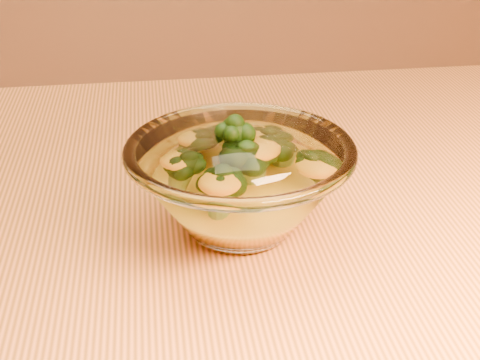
# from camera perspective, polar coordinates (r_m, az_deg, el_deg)

# --- Properties ---
(table) EXTENTS (1.20, 0.80, 0.75)m
(table) POSITION_cam_1_polar(r_m,az_deg,el_deg) (0.65, 9.38, -11.37)
(table) COLOR #DE7F42
(table) RESTS_ON ground
(glass_bowl) EXTENTS (0.19, 0.19, 0.08)m
(glass_bowl) POSITION_cam_1_polar(r_m,az_deg,el_deg) (0.56, 0.00, -0.37)
(glass_bowl) COLOR white
(glass_bowl) RESTS_ON table
(cheese_sauce) EXTENTS (0.11, 0.11, 0.03)m
(cheese_sauce) POSITION_cam_1_polar(r_m,az_deg,el_deg) (0.56, 0.00, -1.96)
(cheese_sauce) COLOR #FAB115
(cheese_sauce) RESTS_ON glass_bowl
(broccoli_heap) EXTENTS (0.13, 0.11, 0.07)m
(broccoli_heap) POSITION_cam_1_polar(r_m,az_deg,el_deg) (0.56, 0.17, 1.24)
(broccoli_heap) COLOR black
(broccoli_heap) RESTS_ON cheese_sauce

